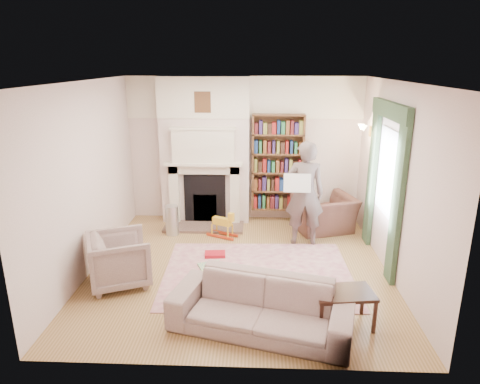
{
  "coord_description": "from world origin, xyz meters",
  "views": [
    {
      "loc": [
        0.26,
        -5.98,
        3.06
      ],
      "look_at": [
        0.0,
        0.25,
        1.15
      ],
      "focal_mm": 32.0,
      "sensor_mm": 36.0,
      "label": 1
    }
  ],
  "objects_px": {
    "man_reading": "(305,194)",
    "coffee_table": "(343,308)",
    "armchair_reading": "(324,214)",
    "paraffin_heater": "(172,220)",
    "armchair_left": "(119,260)",
    "bookcase": "(278,163)",
    "sofa": "(261,306)",
    "rocking_horse": "(222,224)"
  },
  "relations": [
    {
      "from": "man_reading",
      "to": "coffee_table",
      "type": "height_order",
      "value": "man_reading"
    },
    {
      "from": "armchair_reading",
      "to": "paraffin_heater",
      "type": "bearing_deg",
      "value": -11.62
    },
    {
      "from": "armchair_reading",
      "to": "man_reading",
      "type": "height_order",
      "value": "man_reading"
    },
    {
      "from": "armchair_left",
      "to": "man_reading",
      "type": "height_order",
      "value": "man_reading"
    },
    {
      "from": "bookcase",
      "to": "armchair_left",
      "type": "distance_m",
      "value": 3.64
    },
    {
      "from": "armchair_reading",
      "to": "sofa",
      "type": "height_order",
      "value": "armchair_reading"
    },
    {
      "from": "armchair_left",
      "to": "coffee_table",
      "type": "xyz_separation_m",
      "value": [
        2.98,
        -0.88,
        -0.15
      ]
    },
    {
      "from": "sofa",
      "to": "paraffin_heater",
      "type": "xyz_separation_m",
      "value": [
        -1.61,
        2.86,
        -0.03
      ]
    },
    {
      "from": "rocking_horse",
      "to": "sofa",
      "type": "bearing_deg",
      "value": -51.26
    },
    {
      "from": "armchair_left",
      "to": "bookcase",
      "type": "bearing_deg",
      "value": -64.27
    },
    {
      "from": "armchair_left",
      "to": "armchair_reading",
      "type": "bearing_deg",
      "value": -79.35
    },
    {
      "from": "paraffin_heater",
      "to": "rocking_horse",
      "type": "xyz_separation_m",
      "value": [
        0.93,
        -0.08,
        -0.03
      ]
    },
    {
      "from": "paraffin_heater",
      "to": "sofa",
      "type": "bearing_deg",
      "value": -60.56
    },
    {
      "from": "sofa",
      "to": "armchair_reading",
      "type": "bearing_deg",
      "value": 84.43
    },
    {
      "from": "bookcase",
      "to": "armchair_left",
      "type": "relative_size",
      "value": 2.25
    },
    {
      "from": "man_reading",
      "to": "coffee_table",
      "type": "xyz_separation_m",
      "value": [
        0.24,
        -2.43,
        -0.68
      ]
    },
    {
      "from": "bookcase",
      "to": "rocking_horse",
      "type": "distance_m",
      "value": 1.65
    },
    {
      "from": "coffee_table",
      "to": "rocking_horse",
      "type": "xyz_separation_m",
      "value": [
        -1.67,
        2.65,
        0.02
      ]
    },
    {
      "from": "bookcase",
      "to": "sofa",
      "type": "height_order",
      "value": "bookcase"
    },
    {
      "from": "man_reading",
      "to": "coffee_table",
      "type": "bearing_deg",
      "value": 97.4
    },
    {
      "from": "bookcase",
      "to": "armchair_reading",
      "type": "bearing_deg",
      "value": -31.32
    },
    {
      "from": "coffee_table",
      "to": "paraffin_heater",
      "type": "xyz_separation_m",
      "value": [
        -2.6,
        2.72,
        0.05
      ]
    },
    {
      "from": "bookcase",
      "to": "paraffin_heater",
      "type": "xyz_separation_m",
      "value": [
        -1.94,
        -0.83,
        -0.9
      ]
    },
    {
      "from": "armchair_reading",
      "to": "coffee_table",
      "type": "bearing_deg",
      "value": 68.15
    },
    {
      "from": "bookcase",
      "to": "rocking_horse",
      "type": "height_order",
      "value": "bookcase"
    },
    {
      "from": "armchair_reading",
      "to": "armchair_left",
      "type": "bearing_deg",
      "value": 16.06
    },
    {
      "from": "coffee_table",
      "to": "paraffin_heater",
      "type": "height_order",
      "value": "paraffin_heater"
    },
    {
      "from": "coffee_table",
      "to": "paraffin_heater",
      "type": "distance_m",
      "value": 3.76
    },
    {
      "from": "bookcase",
      "to": "man_reading",
      "type": "bearing_deg",
      "value": -69.68
    },
    {
      "from": "armchair_reading",
      "to": "armchair_left",
      "type": "height_order",
      "value": "armchair_left"
    },
    {
      "from": "sofa",
      "to": "man_reading",
      "type": "xyz_separation_m",
      "value": [
        0.75,
        2.57,
        0.6
      ]
    },
    {
      "from": "armchair_reading",
      "to": "sofa",
      "type": "distance_m",
      "value": 3.38
    },
    {
      "from": "paraffin_heater",
      "to": "armchair_left",
      "type": "bearing_deg",
      "value": -101.84
    },
    {
      "from": "armchair_reading",
      "to": "coffee_table",
      "type": "xyz_separation_m",
      "value": [
        -0.21,
        -3.03,
        -0.11
      ]
    },
    {
      "from": "armchair_left",
      "to": "rocking_horse",
      "type": "xyz_separation_m",
      "value": [
        1.31,
        1.76,
        -0.13
      ]
    },
    {
      "from": "bookcase",
      "to": "sofa",
      "type": "distance_m",
      "value": 3.81
    },
    {
      "from": "bookcase",
      "to": "coffee_table",
      "type": "distance_m",
      "value": 3.74
    },
    {
      "from": "bookcase",
      "to": "armchair_left",
      "type": "bearing_deg",
      "value": -131.02
    },
    {
      "from": "bookcase",
      "to": "sofa",
      "type": "bearing_deg",
      "value": -95.06
    },
    {
      "from": "sofa",
      "to": "coffee_table",
      "type": "relative_size",
      "value": 3.03
    },
    {
      "from": "man_reading",
      "to": "armchair_left",
      "type": "bearing_deg",
      "value": 31.22
    },
    {
      "from": "coffee_table",
      "to": "bookcase",
      "type": "bearing_deg",
      "value": 92.58
    }
  ]
}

